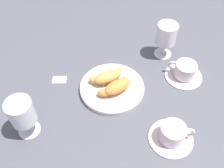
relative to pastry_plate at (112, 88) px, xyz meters
name	(u,v)px	position (x,y,z in m)	size (l,w,h in m)	color
ground_plane	(117,94)	(0.01, -0.03, -0.01)	(2.20, 2.20, 0.00)	#4C4F56
pastry_plate	(112,88)	(0.00, 0.00, 0.00)	(0.23, 0.23, 0.02)	silver
croissant_large	(116,87)	(0.00, -0.02, 0.03)	(0.14, 0.08, 0.04)	#CC893D
croissant_small	(107,77)	(0.00, 0.03, 0.03)	(0.14, 0.06, 0.04)	#D6994C
coffee_cup_near	(172,134)	(0.09, -0.25, 0.02)	(0.14, 0.14, 0.06)	silver
coffee_cup_far	(184,71)	(0.26, -0.05, 0.02)	(0.14, 0.14, 0.06)	silver
juice_glass_left	(22,114)	(-0.30, -0.05, 0.08)	(0.08, 0.08, 0.14)	white
juice_glass_right	(166,35)	(0.26, 0.09, 0.08)	(0.08, 0.08, 0.14)	white
sugar_packet	(59,80)	(-0.16, 0.12, -0.01)	(0.05, 0.03, 0.01)	white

